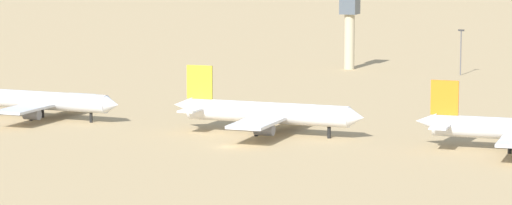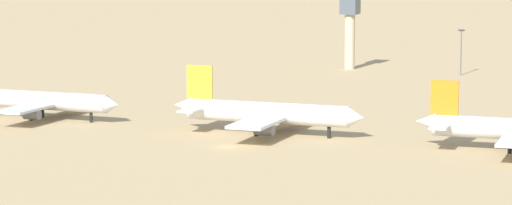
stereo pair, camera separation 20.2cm
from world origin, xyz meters
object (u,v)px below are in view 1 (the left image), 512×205
object	(u,v)px
parked_jet_red_1	(41,101)
light_pole_mid	(461,49)
control_tower	(350,27)
parked_jet_yellow_2	(266,113)

from	to	relation	value
parked_jet_red_1	light_pole_mid	xyz separation A→B (m)	(68.33, 123.55, 3.67)
control_tower	parked_jet_red_1	bearing A→B (deg)	-104.33
parked_jet_yellow_2	light_pole_mid	distance (m)	123.74
parked_jet_red_1	parked_jet_yellow_2	xyz separation A→B (m)	(56.51, 0.42, 0.33)
parked_jet_yellow_2	parked_jet_red_1	bearing A→B (deg)	177.78
light_pole_mid	parked_jet_red_1	bearing A→B (deg)	-118.95
parked_jet_yellow_2	light_pole_mid	size ratio (longest dim) A/B	3.17
parked_jet_red_1	parked_jet_yellow_2	bearing A→B (deg)	-0.29
control_tower	light_pole_mid	xyz separation A→B (m)	(36.06, -2.74, -5.23)
control_tower	parked_jet_yellow_2	bearing A→B (deg)	-79.10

